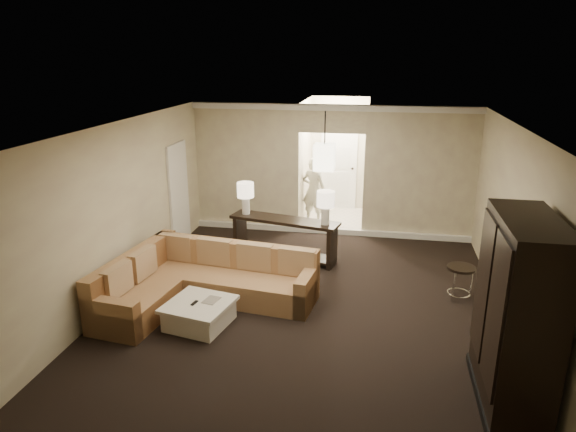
% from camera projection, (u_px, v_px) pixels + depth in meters
% --- Properties ---
extents(ground, '(8.00, 8.00, 0.00)m').
position_uv_depth(ground, '(300.00, 321.00, 7.62)').
color(ground, black).
rests_on(ground, ground).
extents(wall_back, '(6.00, 0.04, 2.80)m').
position_uv_depth(wall_back, '(331.00, 171.00, 10.94)').
color(wall_back, beige).
rests_on(wall_back, ground).
extents(wall_front, '(6.00, 0.04, 2.80)m').
position_uv_depth(wall_front, '(207.00, 429.00, 3.45)').
color(wall_front, beige).
rests_on(wall_front, ground).
extents(wall_left, '(0.04, 8.00, 2.80)m').
position_uv_depth(wall_left, '(104.00, 220.00, 7.71)').
color(wall_left, beige).
rests_on(wall_left, ground).
extents(wall_right, '(0.04, 8.00, 2.80)m').
position_uv_depth(wall_right, '(529.00, 247.00, 6.67)').
color(wall_right, beige).
rests_on(wall_right, ground).
extents(ceiling, '(6.00, 8.00, 0.02)m').
position_uv_depth(ceiling, '(302.00, 133.00, 6.76)').
color(ceiling, white).
rests_on(ceiling, wall_back).
extents(crown_molding, '(6.00, 0.10, 0.12)m').
position_uv_depth(crown_molding, '(332.00, 108.00, 10.48)').
color(crown_molding, white).
rests_on(crown_molding, wall_back).
extents(baseboard, '(6.00, 0.10, 0.12)m').
position_uv_depth(baseboard, '(329.00, 231.00, 11.30)').
color(baseboard, white).
rests_on(baseboard, ground).
extents(side_door, '(0.05, 0.90, 2.10)m').
position_uv_depth(side_door, '(179.00, 195.00, 10.44)').
color(side_door, white).
rests_on(side_door, ground).
extents(foyer, '(1.44, 2.02, 2.80)m').
position_uv_depth(foyer, '(337.00, 163.00, 12.22)').
color(foyer, beige).
rests_on(foyer, ground).
extents(sectional_sofa, '(3.12, 2.38, 0.86)m').
position_uv_depth(sectional_sofa, '(199.00, 282.00, 8.12)').
color(sectional_sofa, brown).
rests_on(sectional_sofa, ground).
extents(coffee_table, '(1.05, 1.05, 0.37)m').
position_uv_depth(coffee_table, '(199.00, 313.00, 7.48)').
color(coffee_table, white).
rests_on(coffee_table, ground).
extents(console_table, '(2.16, 0.92, 0.81)m').
position_uv_depth(console_table, '(284.00, 235.00, 9.78)').
color(console_table, black).
rests_on(console_table, ground).
extents(armoire, '(0.65, 1.53, 2.20)m').
position_uv_depth(armoire, '(516.00, 318.00, 5.58)').
color(armoire, black).
rests_on(armoire, ground).
extents(drink_table, '(0.45, 0.45, 0.56)m').
position_uv_depth(drink_table, '(461.00, 276.00, 8.20)').
color(drink_table, black).
rests_on(drink_table, ground).
extents(table_lamp_left, '(0.33, 0.33, 0.62)m').
position_uv_depth(table_lamp_left, '(245.00, 193.00, 9.86)').
color(table_lamp_left, white).
rests_on(table_lamp_left, console_table).
extents(table_lamp_right, '(0.33, 0.33, 0.62)m').
position_uv_depth(table_lamp_right, '(326.00, 202.00, 9.25)').
color(table_lamp_right, white).
rests_on(table_lamp_right, console_table).
extents(pendant_light, '(0.38, 0.38, 1.09)m').
position_uv_depth(pendant_light, '(324.00, 157.00, 9.55)').
color(pendant_light, black).
rests_on(pendant_light, ceiling).
extents(person, '(0.71, 0.57, 1.71)m').
position_uv_depth(person, '(314.00, 187.00, 11.80)').
color(person, beige).
rests_on(person, ground).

